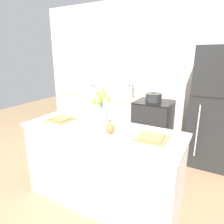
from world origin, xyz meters
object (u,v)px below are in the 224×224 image
cooking_pot (154,97)px  refrigerator (215,108)px  knife_block (131,93)px  flower_vase (102,116)px  plate_setting_left (61,119)px  stove_range (153,126)px  plate_setting_right (152,138)px  toaster (94,90)px  pear_figurine (110,128)px

cooking_pot → refrigerator: bearing=0.5°
cooking_pot → knife_block: 0.44m
refrigerator → flower_vase: (-1.04, -1.60, 0.16)m
refrigerator → plate_setting_left: (-1.63, -1.60, 0.03)m
stove_range → plate_setting_right: 1.74m
flower_vase → refrigerator: bearing=57.2°
flower_vase → toaster: 2.03m
plate_setting_right → knife_block: (-0.94, 1.59, 0.08)m
plate_setting_left → plate_setting_right: 1.16m
knife_block → plate_setting_left: bearing=-97.9°
pear_figurine → cooking_pot: size_ratio=0.51×
flower_vase → plate_setting_left: flower_vase is taller
stove_range → knife_block: 0.73m
pear_figurine → toaster: toaster is taller
flower_vase → plate_setting_left: size_ratio=1.44×
refrigerator → toaster: bearing=179.1°
plate_setting_left → knife_block: knife_block is taller
pear_figurine → plate_setting_right: (0.42, 0.08, -0.05)m
stove_range → refrigerator: 1.05m
refrigerator → pear_figurine: refrigerator is taller
plate_setting_left → cooking_pot: 1.72m
flower_vase → pear_figurine: flower_vase is taller
flower_vase → plate_setting_left: bearing=179.2°
flower_vase → plate_setting_right: bearing=0.8°
flower_vase → knife_block: bearing=103.1°
plate_setting_right → toaster: toaster is taller
stove_range → knife_block: (-0.46, -0.00, 0.57)m
refrigerator → plate_setting_right: 1.66m
plate_setting_left → plate_setting_right: bearing=0.0°
pear_figurine → knife_block: knife_block is taller
plate_setting_left → plate_setting_right: size_ratio=1.00×
refrigerator → pear_figurine: (-0.89, -1.68, 0.07)m
cooking_pot → knife_block: size_ratio=1.06×
cooking_pot → knife_block: knife_block is taller
stove_range → flower_vase: bearing=-93.1°
toaster → cooking_pot: toaster is taller
refrigerator → knife_block: bearing=-179.9°
stove_range → plate_setting_right: plate_setting_right is taller
flower_vase → cooking_pot: 1.60m
plate_setting_left → flower_vase: bearing=-0.8°
refrigerator → plate_setting_right: size_ratio=6.14×
toaster → plate_setting_right: bearing=-42.7°
flower_vase → toaster: flower_vase is taller
refrigerator → plate_setting_left: size_ratio=6.14×
cooking_pot → plate_setting_left: bearing=-112.5°
pear_figurine → stove_range: bearing=92.1°
plate_setting_left → knife_block: (0.22, 1.59, 0.08)m
knife_block → toaster: bearing=177.5°
plate_setting_right → knife_block: 1.85m
pear_figurine → plate_setting_left: 0.75m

